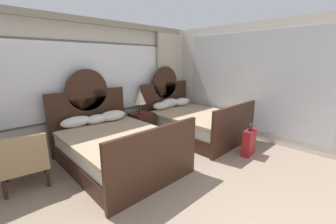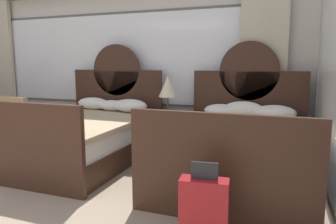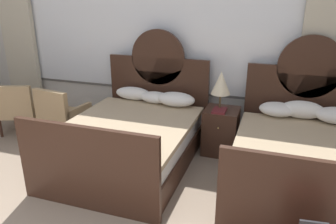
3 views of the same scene
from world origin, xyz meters
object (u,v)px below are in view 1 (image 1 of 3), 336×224
at_px(table_lamp_on_nightstand, 140,97).
at_px(suitcase_on_floor, 249,142).
at_px(bed_near_mirror, 193,122).
at_px(armchair_by_window_left, 23,159).
at_px(book_on_nightstand, 143,113).
at_px(bed_near_window, 116,146).
at_px(nightstand_between_beds, 142,126).

height_order(table_lamp_on_nightstand, suitcase_on_floor, table_lamp_on_nightstand).
xyz_separation_m(bed_near_mirror, armchair_by_window_left, (-3.52, 0.29, 0.08)).
bearing_deg(book_on_nightstand, bed_near_window, -152.34).
relative_size(table_lamp_on_nightstand, suitcase_on_floor, 0.83).
bearing_deg(table_lamp_on_nightstand, nightstand_between_beds, 11.94).
distance_m(nightstand_between_beds, book_on_nightstand, 0.36).
distance_m(bed_near_mirror, nightstand_between_beds, 1.26).
bearing_deg(bed_near_window, book_on_nightstand, 27.66).
xyz_separation_m(armchair_by_window_left, suitcase_on_floor, (3.47, -1.79, -0.18)).
bearing_deg(armchair_by_window_left, nightstand_between_beds, 8.40).
bearing_deg(bed_near_mirror, table_lamp_on_nightstand, 150.35).
bearing_deg(armchair_by_window_left, suitcase_on_floor, -27.29).
xyz_separation_m(bed_near_mirror, nightstand_between_beds, (-1.09, 0.65, -0.03)).
distance_m(bed_near_mirror, armchair_by_window_left, 3.53).
height_order(bed_near_mirror, table_lamp_on_nightstand, bed_near_mirror).
height_order(bed_near_window, armchair_by_window_left, bed_near_window).
distance_m(bed_near_mirror, book_on_nightstand, 1.28).
bearing_deg(nightstand_between_beds, bed_near_window, -148.98).
relative_size(bed_near_mirror, armchair_by_window_left, 2.59).
relative_size(armchair_by_window_left, suitcase_on_floor, 1.31).
relative_size(nightstand_between_beds, armchair_by_window_left, 0.77).
relative_size(bed_near_mirror, table_lamp_on_nightstand, 4.07).
height_order(book_on_nightstand, suitcase_on_floor, book_on_nightstand).
bearing_deg(bed_near_mirror, bed_near_window, -179.85).
bearing_deg(suitcase_on_floor, table_lamp_on_nightstand, 116.61).
bearing_deg(armchair_by_window_left, bed_near_mirror, -4.67).
xyz_separation_m(bed_near_mirror, table_lamp_on_nightstand, (-1.12, 0.64, 0.67)).
relative_size(book_on_nightstand, suitcase_on_floor, 0.40).
distance_m(table_lamp_on_nightstand, book_on_nightstand, 0.37).
relative_size(bed_near_window, nightstand_between_beds, 3.34).
distance_m(book_on_nightstand, armchair_by_window_left, 2.43).
relative_size(nightstand_between_beds, table_lamp_on_nightstand, 1.22).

